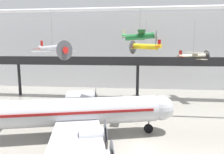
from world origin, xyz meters
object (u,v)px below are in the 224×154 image
(airliner_silver_main, at_px, (71,112))
(suspended_plane_cream_biplane, at_px, (193,56))
(suspended_plane_green_biplane, at_px, (140,36))
(suspended_plane_yellow_lowwing, at_px, (146,47))
(suspended_plane_silver_racer, at_px, (52,49))

(airliner_silver_main, height_order, suspended_plane_cream_biplane, suspended_plane_cream_biplane)
(airliner_silver_main, distance_m, suspended_plane_cream_biplane, 31.63)
(suspended_plane_green_biplane, bearing_deg, suspended_plane_yellow_lowwing, 85.40)
(suspended_plane_silver_racer, distance_m, suspended_plane_green_biplane, 14.26)
(suspended_plane_cream_biplane, distance_m, suspended_plane_yellow_lowwing, 10.98)
(suspended_plane_cream_biplane, relative_size, suspended_plane_silver_racer, 1.20)
(suspended_plane_cream_biplane, xyz_separation_m, suspended_plane_green_biplane, (-12.51, -15.03, 3.72))
(airliner_silver_main, distance_m, suspended_plane_yellow_lowwing, 25.62)
(suspended_plane_silver_racer, xyz_separation_m, suspended_plane_yellow_lowwing, (15.88, 14.80, 0.44))
(suspended_plane_cream_biplane, bearing_deg, suspended_plane_green_biplane, -142.34)
(suspended_plane_cream_biplane, xyz_separation_m, suspended_plane_yellow_lowwing, (-10.75, -0.61, 2.16))
(suspended_plane_yellow_lowwing, bearing_deg, suspended_plane_green_biplane, 113.97)
(airliner_silver_main, bearing_deg, suspended_plane_cream_biplane, 31.27)
(airliner_silver_main, height_order, suspended_plane_silver_racer, suspended_plane_silver_racer)
(airliner_silver_main, xyz_separation_m, suspended_plane_cream_biplane, (21.68, 22.07, 6.56))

